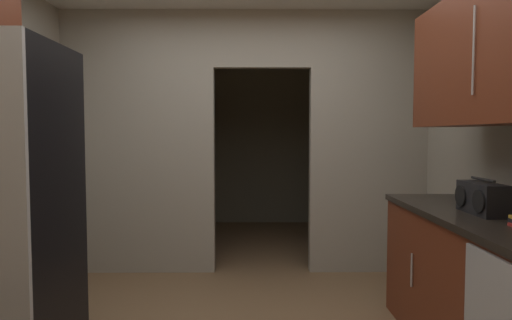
{
  "coord_description": "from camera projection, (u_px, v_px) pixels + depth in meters",
  "views": [
    {
      "loc": [
        0.07,
        -2.71,
        1.36
      ],
      "look_at": [
        0.1,
        1.13,
        1.14
      ],
      "focal_mm": 31.39,
      "sensor_mm": 36.0,
      "label": 1
    }
  ],
  "objects": [
    {
      "name": "kitchen_partition",
      "position": [
        241.0,
        136.0,
        4.4
      ],
      "size": [
        3.56,
        0.12,
        2.56
      ],
      "color": "#ADA899",
      "rests_on": "ground"
    },
    {
      "name": "adjoining_room_shell",
      "position": [
        248.0,
        140.0,
        6.18
      ],
      "size": [
        3.56,
        2.56,
        2.56
      ],
      "color": "gray",
      "rests_on": "ground"
    },
    {
      "name": "lower_cabinet_run",
      "position": [
        499.0,
        299.0,
        2.49
      ],
      "size": [
        0.67,
        2.06,
        0.9
      ],
      "color": "maroon",
      "rests_on": "ground"
    },
    {
      "name": "upper_cabinet_counterside",
      "position": [
        507.0,
        50.0,
        2.41
      ],
      "size": [
        0.36,
        1.85,
        0.8
      ],
      "color": "maroon"
    },
    {
      "name": "boombox",
      "position": [
        482.0,
        198.0,
        2.61
      ],
      "size": [
        0.15,
        0.37,
        0.21
      ],
      "color": "black",
      "rests_on": "lower_cabinet_run"
    }
  ]
}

